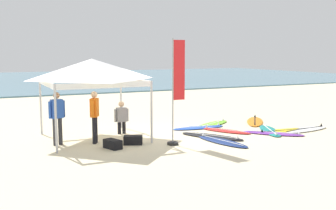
{
  "coord_description": "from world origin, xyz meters",
  "views": [
    {
      "loc": [
        -5.85,
        -12.51,
        2.93
      ],
      "look_at": [
        0.52,
        0.71,
        1.0
      ],
      "focal_mm": 42.11,
      "sensor_mm": 36.0,
      "label": 1
    }
  ],
  "objects_px": {
    "surfboard_navy": "(222,141)",
    "person_grey": "(121,116)",
    "surfboard_lime": "(212,124)",
    "surfboard_yellow": "(285,131)",
    "gear_bag_near_tent": "(113,144)",
    "gear_bag_by_pole": "(133,140)",
    "surfboard_orange": "(255,121)",
    "surfboard_red": "(225,131)",
    "surfboard_purple": "(274,133)",
    "person_orange": "(95,113)",
    "canopy_tent": "(92,69)",
    "surfboard_teal": "(270,131)",
    "surfboard_blue": "(199,127)",
    "person_blue": "(57,115)",
    "surfboard_black": "(212,136)",
    "surfboard_white": "(305,129)",
    "banner_flag": "(176,96)"
  },
  "relations": [
    {
      "from": "surfboard_navy",
      "to": "person_grey",
      "type": "xyz_separation_m",
      "value": [
        -2.53,
        2.77,
        0.62
      ]
    },
    {
      "from": "surfboard_lime",
      "to": "surfboard_yellow",
      "type": "xyz_separation_m",
      "value": [
        1.71,
        -2.42,
        -0.0
      ]
    },
    {
      "from": "gear_bag_near_tent",
      "to": "gear_bag_by_pole",
      "type": "relative_size",
      "value": 1.0
    },
    {
      "from": "surfboard_orange",
      "to": "surfboard_red",
      "type": "height_order",
      "value": "same"
    },
    {
      "from": "surfboard_purple",
      "to": "person_orange",
      "type": "bearing_deg",
      "value": 167.12
    },
    {
      "from": "canopy_tent",
      "to": "surfboard_teal",
      "type": "relative_size",
      "value": 1.39
    },
    {
      "from": "surfboard_orange",
      "to": "surfboard_yellow",
      "type": "height_order",
      "value": "same"
    },
    {
      "from": "surfboard_lime",
      "to": "surfboard_purple",
      "type": "height_order",
      "value": "same"
    },
    {
      "from": "surfboard_navy",
      "to": "surfboard_blue",
      "type": "relative_size",
      "value": 1.06
    },
    {
      "from": "person_orange",
      "to": "surfboard_red",
      "type": "bearing_deg",
      "value": -2.8
    },
    {
      "from": "canopy_tent",
      "to": "person_blue",
      "type": "distance_m",
      "value": 1.97
    },
    {
      "from": "surfboard_navy",
      "to": "surfboard_orange",
      "type": "bearing_deg",
      "value": 37.44
    },
    {
      "from": "surfboard_blue",
      "to": "person_grey",
      "type": "xyz_separation_m",
      "value": [
        -3.08,
        0.32,
        0.62
      ]
    },
    {
      "from": "canopy_tent",
      "to": "surfboard_black",
      "type": "xyz_separation_m",
      "value": [
        3.79,
        -1.6,
        -2.35
      ]
    },
    {
      "from": "surfboard_white",
      "to": "gear_bag_by_pole",
      "type": "height_order",
      "value": "gear_bag_by_pole"
    },
    {
      "from": "surfboard_yellow",
      "to": "surfboard_lime",
      "type": "bearing_deg",
      "value": 125.31
    },
    {
      "from": "surfboard_teal",
      "to": "person_blue",
      "type": "relative_size",
      "value": 1.33
    },
    {
      "from": "surfboard_navy",
      "to": "banner_flag",
      "type": "relative_size",
      "value": 0.69
    },
    {
      "from": "surfboard_navy",
      "to": "surfboard_red",
      "type": "relative_size",
      "value": 1.17
    },
    {
      "from": "canopy_tent",
      "to": "surfboard_lime",
      "type": "xyz_separation_m",
      "value": [
        5.1,
        0.45,
        -2.35
      ]
    },
    {
      "from": "canopy_tent",
      "to": "surfboard_navy",
      "type": "bearing_deg",
      "value": -33.38
    },
    {
      "from": "canopy_tent",
      "to": "surfboard_lime",
      "type": "relative_size",
      "value": 1.41
    },
    {
      "from": "surfboard_purple",
      "to": "surfboard_teal",
      "type": "relative_size",
      "value": 0.87
    },
    {
      "from": "surfboard_white",
      "to": "surfboard_teal",
      "type": "xyz_separation_m",
      "value": [
        -1.35,
        0.41,
        0.0
      ]
    },
    {
      "from": "surfboard_purple",
      "to": "surfboard_blue",
      "type": "height_order",
      "value": "same"
    },
    {
      "from": "surfboard_teal",
      "to": "gear_bag_near_tent",
      "type": "height_order",
      "value": "gear_bag_near_tent"
    },
    {
      "from": "surfboard_yellow",
      "to": "person_orange",
      "type": "distance_m",
      "value": 7.14
    },
    {
      "from": "gear_bag_near_tent",
      "to": "gear_bag_by_pole",
      "type": "bearing_deg",
      "value": 18.52
    },
    {
      "from": "surfboard_white",
      "to": "person_blue",
      "type": "height_order",
      "value": "person_blue"
    },
    {
      "from": "surfboard_red",
      "to": "surfboard_purple",
      "type": "bearing_deg",
      "value": -42.37
    },
    {
      "from": "surfboard_white",
      "to": "surfboard_purple",
      "type": "bearing_deg",
      "value": -177.93
    },
    {
      "from": "surfboard_blue",
      "to": "surfboard_black",
      "type": "bearing_deg",
      "value": -104.52
    },
    {
      "from": "person_orange",
      "to": "surfboard_purple",
      "type": "bearing_deg",
      "value": -12.88
    },
    {
      "from": "canopy_tent",
      "to": "banner_flag",
      "type": "height_order",
      "value": "banner_flag"
    },
    {
      "from": "surfboard_purple",
      "to": "surfboard_teal",
      "type": "bearing_deg",
      "value": 64.72
    },
    {
      "from": "surfboard_black",
      "to": "canopy_tent",
      "type": "bearing_deg",
      "value": 157.08
    },
    {
      "from": "surfboard_black",
      "to": "surfboard_yellow",
      "type": "relative_size",
      "value": 0.9
    },
    {
      "from": "person_orange",
      "to": "person_grey",
      "type": "relative_size",
      "value": 1.43
    },
    {
      "from": "surfboard_blue",
      "to": "gear_bag_by_pole",
      "type": "bearing_deg",
      "value": -156.12
    },
    {
      "from": "surfboard_navy",
      "to": "surfboard_teal",
      "type": "distance_m",
      "value": 2.75
    },
    {
      "from": "surfboard_purple",
      "to": "surfboard_navy",
      "type": "relative_size",
      "value": 0.85
    },
    {
      "from": "surfboard_black",
      "to": "person_grey",
      "type": "bearing_deg",
      "value": 143.55
    },
    {
      "from": "gear_bag_by_pole",
      "to": "surfboard_yellow",
      "type": "bearing_deg",
      "value": -5.25
    },
    {
      "from": "surfboard_white",
      "to": "surfboard_teal",
      "type": "relative_size",
      "value": 1.09
    },
    {
      "from": "surfboard_black",
      "to": "surfboard_orange",
      "type": "relative_size",
      "value": 1.02
    },
    {
      "from": "surfboard_blue",
      "to": "person_orange",
      "type": "xyz_separation_m",
      "value": [
        -4.37,
        -0.76,
        0.95
      ]
    },
    {
      "from": "surfboard_orange",
      "to": "person_grey",
      "type": "height_order",
      "value": "person_grey"
    },
    {
      "from": "surfboard_purple",
      "to": "surfboard_blue",
      "type": "distance_m",
      "value": 2.88
    },
    {
      "from": "surfboard_purple",
      "to": "surfboard_navy",
      "type": "distance_m",
      "value": 2.45
    },
    {
      "from": "surfboard_black",
      "to": "surfboard_navy",
      "type": "bearing_deg",
      "value": -98.92
    }
  ]
}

